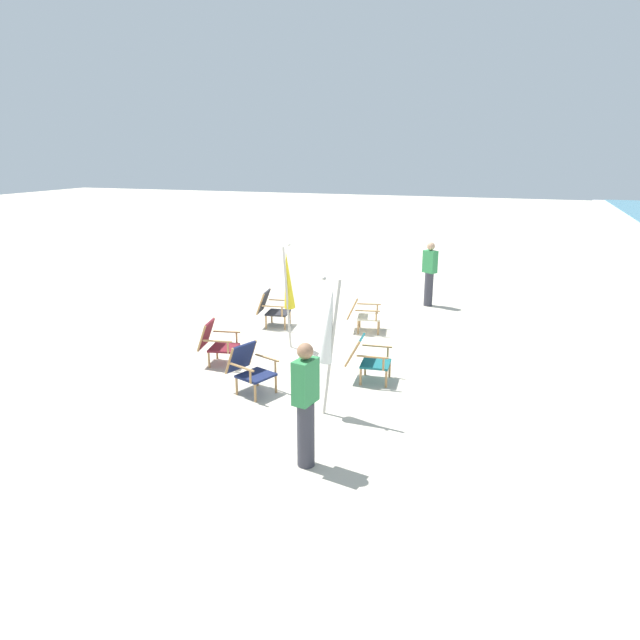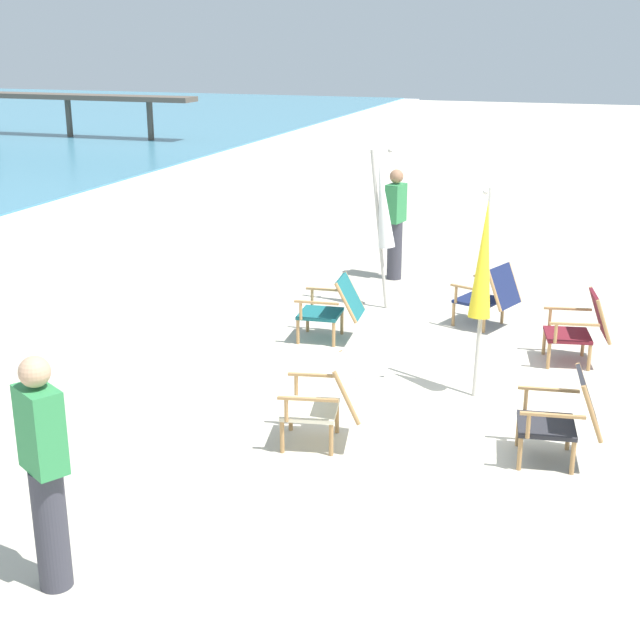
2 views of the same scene
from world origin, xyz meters
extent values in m
plane|color=beige|center=(0.00, 0.00, 0.00)|extent=(80.00, 80.00, 0.00)
cube|color=beige|center=(-1.32, 1.17, 0.32)|extent=(0.60, 0.57, 0.04)
cube|color=beige|center=(-1.25, 0.83, 0.56)|extent=(0.53, 0.34, 0.49)
cylinder|color=#AD7F4C|center=(-1.59, 1.34, 0.16)|extent=(0.04, 0.04, 0.32)
cylinder|color=#AD7F4C|center=(-1.13, 1.43, 0.16)|extent=(0.04, 0.04, 0.32)
cylinder|color=#AD7F4C|center=(-1.51, 0.91, 0.16)|extent=(0.04, 0.04, 0.32)
cylinder|color=#AD7F4C|center=(-1.05, 1.01, 0.16)|extent=(0.04, 0.04, 0.32)
cube|color=#AD7F4C|center=(-1.59, 1.10, 0.54)|extent=(0.14, 0.52, 0.02)
cylinder|color=#AD7F4C|center=(-1.63, 1.28, 0.43)|extent=(0.04, 0.04, 0.22)
cube|color=#AD7F4C|center=(-1.04, 1.21, 0.54)|extent=(0.14, 0.52, 0.02)
cylinder|color=#AD7F4C|center=(-1.08, 1.39, 0.43)|extent=(0.04, 0.04, 0.22)
cylinder|color=#AD7F4C|center=(-1.50, 0.78, 0.56)|extent=(0.09, 0.26, 0.49)
cylinder|color=#AD7F4C|center=(-1.00, 0.88, 0.56)|extent=(0.09, 0.26, 0.49)
cube|color=#19234C|center=(2.55, 0.28, 0.32)|extent=(0.66, 0.63, 0.04)
cube|color=#19234C|center=(2.43, -0.03, 0.56)|extent=(0.55, 0.39, 0.49)
cylinder|color=#AD7F4C|center=(2.41, 0.57, 0.16)|extent=(0.04, 0.04, 0.32)
cylinder|color=#AD7F4C|center=(2.85, 0.40, 0.16)|extent=(0.04, 0.04, 0.32)
cylinder|color=#AD7F4C|center=(2.26, 0.16, 0.16)|extent=(0.04, 0.04, 0.32)
cylinder|color=#AD7F4C|center=(2.70, 0.00, 0.16)|extent=(0.04, 0.04, 0.32)
cube|color=#AD7F4C|center=(2.28, 0.36, 0.54)|extent=(0.22, 0.51, 0.02)
cylinder|color=#AD7F4C|center=(2.35, 0.54, 0.43)|extent=(0.04, 0.04, 0.22)
cube|color=#AD7F4C|center=(2.81, 0.17, 0.54)|extent=(0.22, 0.51, 0.02)
cylinder|color=#AD7F4C|center=(2.87, 0.34, 0.43)|extent=(0.04, 0.04, 0.22)
cylinder|color=#AD7F4C|center=(2.19, 0.05, 0.56)|extent=(0.12, 0.24, 0.49)
cylinder|color=#AD7F4C|center=(2.67, -0.12, 0.56)|extent=(0.12, 0.24, 0.49)
cube|color=maroon|center=(1.52, -0.86, 0.32)|extent=(0.60, 0.57, 0.04)
cube|color=maroon|center=(1.58, -1.18, 0.57)|extent=(0.52, 0.30, 0.50)
cylinder|color=#AD7F4C|center=(1.25, -0.69, 0.16)|extent=(0.04, 0.04, 0.32)
cylinder|color=#AD7F4C|center=(1.71, -0.60, 0.16)|extent=(0.04, 0.04, 0.32)
cylinder|color=#AD7F4C|center=(1.33, -1.12, 0.16)|extent=(0.04, 0.04, 0.32)
cylinder|color=#AD7F4C|center=(1.79, -1.03, 0.16)|extent=(0.04, 0.04, 0.32)
cube|color=#AD7F4C|center=(1.25, -0.93, 0.54)|extent=(0.14, 0.53, 0.02)
cylinder|color=#AD7F4C|center=(1.21, -0.75, 0.43)|extent=(0.04, 0.04, 0.22)
cube|color=#AD7F4C|center=(1.80, -0.83, 0.54)|extent=(0.14, 0.53, 0.02)
cylinder|color=#AD7F4C|center=(1.76, -0.64, 0.43)|extent=(0.04, 0.04, 0.22)
cylinder|color=#AD7F4C|center=(1.33, -1.23, 0.57)|extent=(0.08, 0.21, 0.50)
cylinder|color=#AD7F4C|center=(1.83, -1.13, 0.57)|extent=(0.08, 0.21, 0.50)
cube|color=#28282D|center=(-0.99, -0.85, 0.32)|extent=(0.58, 0.55, 0.04)
cube|color=#28282D|center=(-0.94, -1.18, 0.56)|extent=(0.52, 0.29, 0.50)
cylinder|color=#AD7F4C|center=(-1.25, -0.67, 0.16)|extent=(0.04, 0.04, 0.32)
cylinder|color=#AD7F4C|center=(-0.79, -0.60, 0.16)|extent=(0.04, 0.04, 0.32)
cylinder|color=#AD7F4C|center=(-1.19, -1.10, 0.16)|extent=(0.04, 0.04, 0.32)
cylinder|color=#AD7F4C|center=(-0.73, -1.03, 0.16)|extent=(0.04, 0.04, 0.32)
cube|color=#AD7F4C|center=(-1.26, -0.91, 0.54)|extent=(0.11, 0.53, 0.02)
cylinder|color=#AD7F4C|center=(-1.29, -0.73, 0.43)|extent=(0.04, 0.04, 0.22)
cube|color=#AD7F4C|center=(-0.71, -0.83, 0.54)|extent=(0.11, 0.53, 0.02)
cylinder|color=#AD7F4C|center=(-0.74, -0.64, 0.43)|extent=(0.04, 0.04, 0.22)
cylinder|color=#AD7F4C|center=(-1.19, -1.22, 0.56)|extent=(0.07, 0.22, 0.50)
cylinder|color=#AD7F4C|center=(-0.69, -1.14, 0.56)|extent=(0.07, 0.22, 0.50)
cube|color=#196066|center=(1.39, 1.99, 0.32)|extent=(0.56, 0.53, 0.04)
cube|color=#196066|center=(1.43, 1.63, 0.55)|extent=(0.52, 0.32, 0.48)
cylinder|color=#AD7F4C|center=(1.14, 2.18, 0.16)|extent=(0.04, 0.04, 0.32)
cylinder|color=#AD7F4C|center=(1.61, 2.23, 0.16)|extent=(0.04, 0.04, 0.32)
cylinder|color=#AD7F4C|center=(1.18, 1.75, 0.16)|extent=(0.04, 0.04, 0.32)
cylinder|color=#AD7F4C|center=(1.65, 1.80, 0.16)|extent=(0.04, 0.04, 0.32)
cube|color=#AD7F4C|center=(1.12, 1.94, 0.54)|extent=(0.09, 0.53, 0.02)
cylinder|color=#AD7F4C|center=(1.10, 2.13, 0.43)|extent=(0.04, 0.04, 0.22)
cube|color=#AD7F4C|center=(1.68, 2.00, 0.54)|extent=(0.09, 0.53, 0.02)
cylinder|color=#AD7F4C|center=(1.66, 2.18, 0.43)|extent=(0.04, 0.04, 0.22)
cylinder|color=#AD7F4C|center=(1.18, 1.61, 0.55)|extent=(0.07, 0.28, 0.48)
cylinder|color=#AD7F4C|center=(1.68, 1.65, 0.55)|extent=(0.07, 0.28, 0.48)
cylinder|color=#B7B2A8|center=(2.88, 1.67, 1.04)|extent=(0.05, 0.28, 2.09)
cone|color=white|center=(2.88, 1.63, 1.41)|extent=(0.22, 0.35, 1.17)
sphere|color=#B7B2A8|center=(2.88, 1.56, 2.09)|extent=(0.06, 0.06, 0.06)
cylinder|color=#B7B2A8|center=(0.36, -0.06, 1.04)|extent=(0.30, 0.06, 2.09)
cone|color=yellow|center=(0.31, -0.06, 1.41)|extent=(0.37, 0.24, 1.17)
sphere|color=#B7B2A8|center=(0.23, -0.05, 2.08)|extent=(0.06, 0.06, 0.06)
cylinder|color=#383842|center=(4.35, 1.82, 0.43)|extent=(0.22, 0.22, 0.86)
cube|color=#338C4C|center=(4.35, 1.82, 1.14)|extent=(0.37, 0.27, 0.56)
sphere|color=#9E7051|center=(4.35, 1.82, 1.53)|extent=(0.20, 0.20, 0.20)
cylinder|color=#383842|center=(-3.91, 2.06, 0.43)|extent=(0.22, 0.22, 0.86)
cube|color=#338C4C|center=(-3.91, 2.06, 1.14)|extent=(0.35, 0.39, 0.56)
sphere|color=tan|center=(-3.91, 2.06, 1.53)|extent=(0.20, 0.20, 0.20)
camera|label=1|loc=(10.32, 4.09, 3.83)|focal=32.00mm
camera|label=2|loc=(-8.19, -1.24, 3.53)|focal=50.00mm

